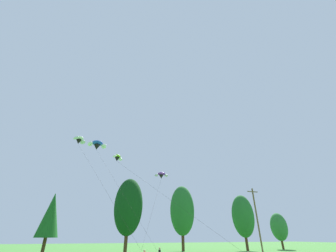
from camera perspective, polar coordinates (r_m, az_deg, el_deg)
The scene contains 10 objects.
treeline_tree_c at distance 47.53m, azimuth -28.30°, elevation -19.70°, with size 3.83×3.83×10.15m.
treeline_tree_d at distance 45.07m, azimuth -10.29°, elevation -19.93°, with size 5.36×5.36×13.19m.
treeline_tree_e at distance 53.71m, azimuth 3.72°, elevation -21.08°, with size 5.47×5.47×13.59m.
treeline_tree_f at distance 58.14m, azimuth 18.97°, elevation -21.32°, with size 4.99×4.99×11.82m.
treeline_tree_g at distance 67.93m, azimuth 26.98°, elevation -22.42°, with size 4.05×4.05×8.33m.
utility_pole at distance 44.68m, azimuth 22.25°, elevation -21.41°, with size 2.20×0.26×10.86m.
parafoil_kite_high_white at distance 34.71m, azimuth -22.16°, elevation -3.40°, with size 8.96×10.21×14.49m.
parafoil_kite_mid_blue_white at distance 46.41m, azimuth -18.03°, elevation -4.74°, with size 10.37×16.20×19.07m.
parafoil_kite_far_lime_white at distance 35.42m, azimuth -13.06°, elevation -8.07°, with size 10.18×17.30×12.76m.
parafoil_kite_low_purple at distance 38.46m, azimuth -1.76°, elevation -12.74°, with size 7.08×12.83×11.17m.
Camera 1 is at (-8.95, 0.05, 2.80)m, focal length 23.33 mm.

